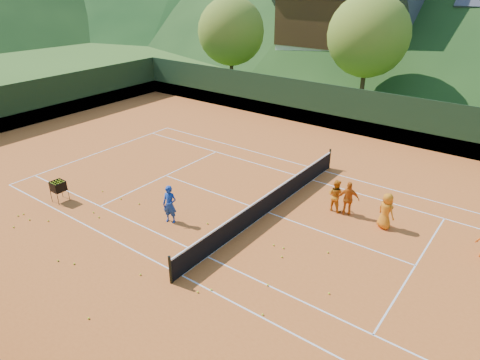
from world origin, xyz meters
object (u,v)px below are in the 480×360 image
Objects in this scene: coach at (170,204)px; student_b at (348,199)px; tennis_net at (268,202)px; chalet_left at (350,16)px; student_a at (336,195)px; student_c at (386,211)px; ball_hopper at (58,187)px.

coach is 7.64m from student_b.
chalet_left is (-10.00, 30.00, 5.13)m from tennis_net.
student_b reaches higher than student_a.
tennis_net is at bearing 46.18° from student_a.
student_b reaches higher than tennis_net.
student_c reaches higher than student_a.
student_a reaches higher than ball_hopper.
student_b is at bearing 33.71° from tennis_net.
ball_hopper is at bearing -149.48° from tennis_net.
chalet_left reaches higher than student_a.
student_a is (5.13, 5.08, -0.09)m from coach.
chalet_left reaches higher than coach.
student_b is 1.67m from student_c.
student_c is at bearing 22.24° from tennis_net.
coach reaches higher than tennis_net.
student_b is 13.06m from ball_hopper.
tennis_net is (-2.87, -1.91, -0.28)m from student_b.
tennis_net is (-2.25, -1.95, -0.24)m from student_a.
ball_hopper is at bearing 11.43° from student_b.
student_c is at bearing -177.08° from student_a.
student_c is at bearing 27.73° from ball_hopper.
coach reaches higher than student_c.
ball_hopper is (-5.41, -1.76, -0.09)m from coach.
ball_hopper is (-11.16, -6.80, -0.04)m from student_b.
student_c reaches higher than tennis_net.
student_a is 0.12× the size of tennis_net.
ball_hopper is at bearing 52.17° from student_c.
coach reaches higher than student_a.
coach is 8.93m from student_c.
coach is at bearing 50.02° from student_a.
student_a is 31.00m from chalet_left.
tennis_net is (2.88, 3.13, -0.33)m from coach.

